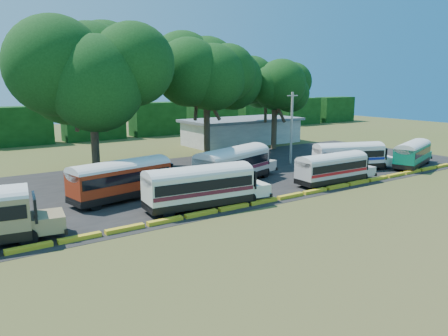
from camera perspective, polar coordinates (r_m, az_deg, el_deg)
ground at (r=36.40m, az=7.99°, el=-4.56°), size 160.00×160.00×0.00m
asphalt_strip at (r=46.20m, az=-1.16°, el=-1.03°), size 64.00×24.00×0.02m
curb at (r=37.08m, az=6.95°, el=-4.00°), size 53.70×0.45×0.30m
terminal_building at (r=70.09m, az=2.36°, el=4.87°), size 19.00×9.00×4.00m
treeline_backdrop at (r=77.76m, az=-16.64°, el=5.76°), size 130.00×4.00×6.00m
bus_red at (r=37.45m, az=-13.04°, el=-1.17°), size 10.78×4.40×3.45m
bus_cream_west at (r=34.17m, az=-2.99°, el=-2.14°), size 10.66×3.56×3.44m
bus_cream_east at (r=42.53m, az=1.32°, el=0.68°), size 11.24×6.03×3.60m
bus_white_red at (r=43.56m, az=14.05°, el=0.17°), size 9.32×2.55×3.04m
bus_white_blue at (r=50.94m, az=16.14°, el=1.70°), size 9.78×5.46×3.14m
bus_teal at (r=55.19m, az=23.45°, el=1.89°), size 9.48×5.10×3.04m
tree_west at (r=46.22m, az=-17.02°, el=12.25°), size 12.51×12.51×15.65m
tree_center at (r=55.58m, az=-2.31°, el=12.70°), size 11.02×11.02×15.33m
tree_east at (r=64.47m, az=6.68°, el=10.44°), size 9.07×9.07×12.37m
utility_pole at (r=53.21m, az=8.81°, el=5.28°), size 1.60×0.30×8.60m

